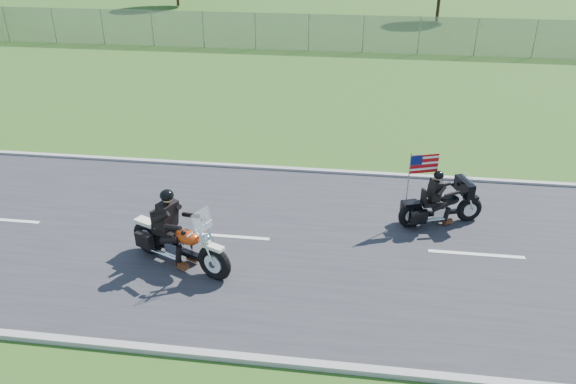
# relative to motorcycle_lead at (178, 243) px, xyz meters

# --- Properties ---
(ground) EXTENTS (420.00, 420.00, 0.00)m
(ground) POSITION_rel_motorcycle_lead_xyz_m (2.75, 1.29, -0.59)
(ground) COLOR #31561B
(ground) RESTS_ON ground
(road) EXTENTS (120.00, 8.00, 0.04)m
(road) POSITION_rel_motorcycle_lead_xyz_m (2.75, 1.29, -0.57)
(road) COLOR #28282B
(road) RESTS_ON ground
(curb_north) EXTENTS (120.00, 0.18, 0.12)m
(curb_north) POSITION_rel_motorcycle_lead_xyz_m (2.75, 5.34, -0.54)
(curb_north) COLOR #9E9B93
(curb_north) RESTS_ON ground
(curb_south) EXTENTS (120.00, 0.18, 0.12)m
(curb_south) POSITION_rel_motorcycle_lead_xyz_m (2.75, -2.76, -0.54)
(curb_south) COLOR #9E9B93
(curb_south) RESTS_ON ground
(fence) EXTENTS (60.00, 0.03, 2.00)m
(fence) POSITION_rel_motorcycle_lead_xyz_m (-2.25, 21.29, 0.41)
(fence) COLOR gray
(fence) RESTS_ON ground
(motorcycle_lead) EXTENTS (2.64, 1.43, 1.89)m
(motorcycle_lead) POSITION_rel_motorcycle_lead_xyz_m (0.00, 0.00, 0.00)
(motorcycle_lead) COLOR black
(motorcycle_lead) RESTS_ON ground
(motorcycle_follow) EXTENTS (2.20, 1.11, 1.90)m
(motorcycle_follow) POSITION_rel_motorcycle_lead_xyz_m (6.03, 2.66, -0.07)
(motorcycle_follow) COLOR black
(motorcycle_follow) RESTS_ON ground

